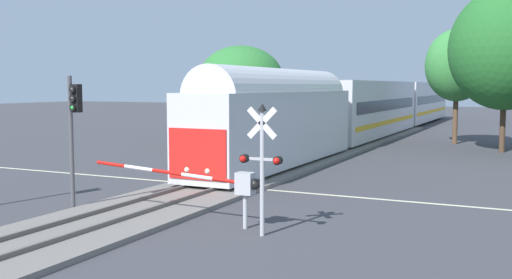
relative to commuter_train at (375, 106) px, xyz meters
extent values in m
plane|color=#3D3D42|center=(0.00, -27.87, -2.73)|extent=(220.00, 220.00, 0.00)
cube|color=beige|center=(0.00, -27.87, -2.72)|extent=(44.00, 0.20, 0.01)
cube|color=slate|center=(0.00, -27.87, -2.64)|extent=(4.40, 80.00, 0.18)
cube|color=#56514C|center=(-0.72, -27.87, -2.48)|extent=(0.10, 80.00, 0.14)
cube|color=#56514C|center=(0.71, -27.87, -2.48)|extent=(0.10, 80.00, 0.14)
cube|color=silver|center=(0.00, -21.62, -0.46)|extent=(3.00, 16.79, 3.90)
cube|color=red|center=(0.00, -30.04, -1.04)|extent=(2.76, 0.08, 2.15)
cylinder|color=silver|center=(0.00, -21.62, 1.37)|extent=(2.76, 15.12, 2.76)
sphere|color=#F4F2CC|center=(-0.50, -30.05, -1.72)|extent=(0.24, 0.24, 0.24)
sphere|color=#F4F2CC|center=(0.50, -30.05, -1.72)|extent=(0.24, 0.24, 0.24)
cube|color=silver|center=(0.00, -1.00, -0.11)|extent=(3.00, 22.65, 4.60)
cube|color=black|center=(1.51, -1.00, 0.19)|extent=(0.04, 20.38, 0.90)
cube|color=gold|center=(1.52, -1.00, -1.26)|extent=(0.04, 20.84, 0.36)
cube|color=silver|center=(0.00, 22.54, -0.11)|extent=(3.00, 22.65, 4.60)
cube|color=black|center=(1.51, 22.54, 0.19)|extent=(0.04, 20.38, 0.90)
cube|color=gold|center=(1.52, 22.54, -1.26)|extent=(0.04, 20.84, 0.36)
cylinder|color=#B7B7BC|center=(4.44, -34.48, -2.18)|extent=(0.14, 0.14, 1.10)
cube|color=#B7B7BC|center=(4.44, -34.48, -1.28)|extent=(0.56, 0.40, 0.70)
sphere|color=black|center=(4.79, -34.48, -1.28)|extent=(0.36, 0.36, 0.36)
cylinder|color=red|center=(3.86, -34.48, -1.24)|extent=(1.18, 0.12, 0.19)
cylinder|color=white|center=(2.68, -34.48, -1.18)|extent=(1.18, 0.12, 0.19)
cylinder|color=red|center=(1.50, -34.48, -1.11)|extent=(1.18, 0.12, 0.19)
cylinder|color=white|center=(0.33, -34.48, -1.04)|extent=(1.18, 0.12, 0.19)
cylinder|color=red|center=(-0.85, -34.48, -0.97)|extent=(1.18, 0.12, 0.19)
sphere|color=red|center=(-1.44, -34.48, -0.94)|extent=(0.14, 0.14, 0.14)
cylinder|color=#B2B2B7|center=(5.32, -35.07, -0.84)|extent=(0.14, 0.14, 3.78)
cube|color=white|center=(5.32, -35.09, 0.70)|extent=(0.98, 0.05, 0.98)
cube|color=white|center=(5.32, -35.09, 0.70)|extent=(0.98, 0.05, 0.98)
cube|color=#B2B2B7|center=(5.32, -35.07, -0.39)|extent=(1.10, 0.08, 0.08)
cylinder|color=black|center=(4.77, -35.17, -0.39)|extent=(0.26, 0.18, 0.26)
cylinder|color=black|center=(5.87, -35.17, -0.39)|extent=(0.26, 0.18, 0.26)
sphere|color=red|center=(4.77, -35.27, -0.39)|extent=(0.20, 0.20, 0.20)
sphere|color=red|center=(5.87, -35.27, -0.39)|extent=(0.20, 0.20, 0.20)
cone|color=black|center=(5.32, -35.07, 1.17)|extent=(0.28, 0.28, 0.22)
cylinder|color=#4C4C51|center=(-2.34, -34.86, -0.28)|extent=(0.16, 0.16, 4.89)
cube|color=black|center=(-2.06, -34.86, 1.36)|extent=(0.34, 0.26, 1.00)
sphere|color=#262626|center=(-2.06, -35.01, 1.68)|extent=(0.20, 0.20, 0.20)
cylinder|color=black|center=(-2.06, -35.04, 1.68)|extent=(0.24, 0.10, 0.24)
sphere|color=#262626|center=(-2.06, -35.01, 1.36)|extent=(0.20, 0.20, 0.20)
cylinder|color=black|center=(-2.06, -35.04, 1.36)|extent=(0.24, 0.10, 0.24)
sphere|color=green|center=(-2.06, -35.01, 1.04)|extent=(0.20, 0.20, 0.20)
cylinder|color=black|center=(-2.06, -35.04, 1.04)|extent=(0.24, 0.10, 0.24)
cylinder|color=#4C3828|center=(-7.90, -10.44, -1.18)|extent=(0.50, 0.50, 3.09)
ellipsoid|color=#2D7533|center=(-7.90, -10.44, 2.30)|extent=(6.57, 6.57, 5.17)
cylinder|color=#4C3828|center=(10.73, -7.77, -0.77)|extent=(0.38, 0.38, 3.91)
ellipsoid|color=#236628|center=(10.73, -7.77, 4.28)|extent=(7.46, 7.46, 8.26)
cylinder|color=brown|center=(7.11, -3.11, -0.72)|extent=(0.39, 0.39, 4.02)
ellipsoid|color=#38843D|center=(7.11, -3.11, 3.40)|extent=(4.81, 4.81, 5.61)
camera|label=1|loc=(12.61, -50.84, 1.81)|focal=41.01mm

